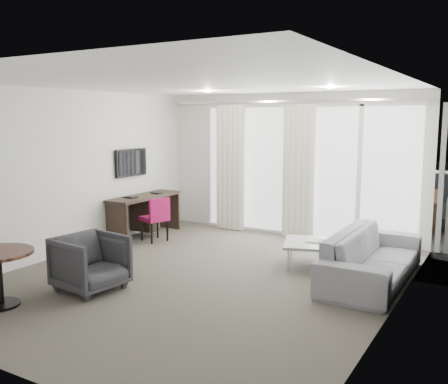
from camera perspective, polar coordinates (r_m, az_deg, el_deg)
The scene contains 25 objects.
floor at distance 6.91m, azimuth -2.54°, elevation -9.70°, with size 5.00×6.00×0.00m, color #4E4A40.
ceiling at distance 6.58m, azimuth -2.69°, elevation 12.36°, with size 5.00×6.00×0.00m, color white.
wall_left at distance 8.24m, azimuth -17.40°, elevation 2.13°, with size 0.00×6.00×2.60m, color silver.
wall_right at distance 5.68m, azimuth 19.10°, elevation -0.62°, with size 0.00×6.00×2.60m, color silver.
wall_front at distance 4.44m, azimuth -24.14°, elevation -3.29°, with size 5.00×0.00×2.60m, color silver.
window_panel at distance 9.15m, azimuth 9.19°, elevation 2.36°, with size 4.00×0.02×2.38m, color white, non-canonical shape.
window_frame at distance 9.14m, azimuth 9.16°, elevation 2.35°, with size 4.10×0.06×2.44m, color white, non-canonical shape.
curtain_left at distance 9.62m, azimuth 0.74°, elevation 2.76°, with size 0.60×0.20×2.38m, color silver, non-canonical shape.
curtain_right at distance 9.02m, azimuth 8.52°, elevation 2.29°, with size 0.60×0.20×2.38m, color silver, non-canonical shape.
curtain_track at distance 9.07m, azimuth 7.20°, elevation 10.26°, with size 4.80×0.04×0.04m, color #B2B2B7, non-canonical shape.
downlight_a at distance 8.41m, azimuth -1.90°, elevation 11.43°, with size 0.12×0.12×0.02m, color #FFE0B2.
downlight_b at distance 7.51m, azimuth 12.09°, elevation 11.62°, with size 0.12×0.12×0.02m, color #FFE0B2.
desk at distance 9.29m, azimuth -9.03°, elevation -2.69°, with size 0.50×1.60×0.75m, color black, non-canonical shape.
tv at distance 9.24m, azimuth -10.57°, elevation 3.32°, with size 0.05×0.80×0.50m, color black, non-canonical shape.
desk_chair at distance 8.88m, azimuth -7.95°, elevation -3.06°, with size 0.43×0.40×0.79m, color maroon, non-canonical shape.
tub_armchair at distance 6.53m, azimuth -14.99°, elevation -7.81°, with size 0.75×0.77×0.70m, color #2F2E33.
coffee_table at distance 7.44m, azimuth 10.11°, elevation -7.01°, with size 0.82×0.82×0.37m, color gray, non-canonical shape.
remote at distance 7.39m, azimuth 11.23°, elevation -5.73°, with size 0.05×0.15×0.02m, color black, non-canonical shape.
magazine at distance 7.46m, azimuth 10.35°, elevation -5.59°, with size 0.23×0.29×0.02m, color gray, non-canonical shape.
sofa at distance 6.95m, azimuth 16.61°, elevation -7.07°, with size 2.27×0.89×0.66m, color gray.
terrace_slab at distance 10.76m, azimuth 11.95°, elevation -3.62°, with size 5.60×3.00×0.12m, color #4D4D50.
rattan_chair_a at distance 10.45m, azimuth 13.84°, elevation -1.36°, with size 0.57×0.57×0.84m, color brown, non-canonical shape.
rattan_chair_b at distance 9.95m, azimuth 21.33°, elevation -2.15°, with size 0.58×0.58×0.85m, color brown, non-canonical shape.
rattan_table at distance 9.97m, azimuth 17.39°, elevation -2.77°, with size 0.56×0.56×0.56m, color brown, non-canonical shape.
balustrade at distance 12.03m, azimuth 14.21°, elevation 0.27°, with size 5.50×0.06×1.05m, color #B2B2B7, non-canonical shape.
Camera 1 is at (3.56, -5.51, 2.14)m, focal length 40.00 mm.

